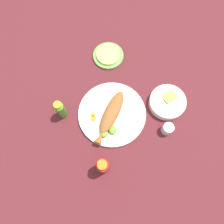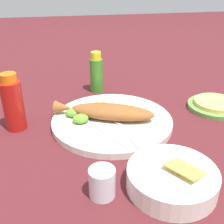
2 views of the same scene
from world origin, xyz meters
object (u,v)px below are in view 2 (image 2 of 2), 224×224
Objects in this scene: fork_near at (127,132)px; main_plate at (112,121)px; hot_sauce_bottle_green at (96,73)px; salt_cup at (102,184)px; fork_far at (109,135)px; guacamole_bowl at (172,178)px; fried_fish at (107,111)px; tortilla_plate at (215,107)px; hot_sauce_bottle_red at (13,104)px.

main_plate is at bearing -177.85° from fork_near.
salt_cup is (-0.06, -0.51, -0.04)m from hot_sauce_bottle_green.
main_plate is at bearing -87.73° from hot_sauce_bottle_green.
fork_near is at bearing -74.54° from main_plate.
fork_far is 0.21m from guacamole_bowl.
salt_cup is at bearing -45.30° from fork_far.
main_plate is 0.03m from fried_fish.
tortilla_plate is at bearing 37.03° from salt_cup.
hot_sauce_bottle_red is at bearing -124.50° from fork_near.
fried_fish reaches higher than fork_far.
fork_far is (-0.01, -0.09, -0.02)m from fried_fish.
fried_fish is at bearing 106.35° from guacamole_bowl.
hot_sauce_bottle_red reaches higher than fried_fish.
hot_sauce_bottle_green is at bearing 110.63° from fried_fish.
tortilla_plate is at bearing -31.06° from hot_sauce_bottle_green.
main_plate is at bearing 133.42° from fork_far.
hot_sauce_bottle_red is 1.11× the size of hot_sauce_bottle_green.
hot_sauce_bottle_green reaches higher than fork_far.
fried_fish reaches higher than tortilla_plate.
fried_fish reaches higher than main_plate.
hot_sauce_bottle_green is (-0.03, 0.33, 0.05)m from fork_near.
hot_sauce_bottle_green is at bearing 148.94° from tortilla_plate.
hot_sauce_bottle_red is 0.95× the size of tortilla_plate.
hot_sauce_bottle_green reaches higher than main_plate.
hot_sauce_bottle_green is at bearing 83.30° from salt_cup.
hot_sauce_bottle_red is at bearing -179.16° from tortilla_plate.
main_plate is at bearing 104.23° from guacamole_bowl.
fork_far is 0.27m from hot_sauce_bottle_red.
hot_sauce_bottle_green reaches higher than fried_fish.
main_plate is 2.04× the size of fork_far.
main_plate is 2.02× the size of tortilla_plate.
main_plate is 1.19× the size of fried_fish.
fried_fish is 0.09m from fork_far.
fork_far reaches higher than main_plate.
hot_sauce_bottle_green is (0.25, 0.22, -0.01)m from hot_sauce_bottle_red.
salt_cup reaches higher than guacamole_bowl.
fork_far is at bearing -105.41° from main_plate.
hot_sauce_bottle_red reaches higher than salt_cup.
hot_sauce_bottle_red reaches higher than hot_sauce_bottle_green.
hot_sauce_bottle_red is 0.87× the size of guacamole_bowl.
guacamole_bowl is at bearing -52.37° from fried_fish.
salt_cup is 0.14m from guacamole_bowl.
guacamole_bowl is 0.41m from tortilla_plate.
guacamole_bowl reaches higher than fork_near.
guacamole_bowl is at bearing -81.30° from hot_sauce_bottle_green.
guacamole_bowl is (0.05, -0.19, 0.01)m from fork_near.
hot_sauce_bottle_green is 0.79× the size of guacamole_bowl.
tortilla_plate is (0.40, 0.30, -0.02)m from salt_cup.
tortilla_plate is (0.34, -0.21, -0.06)m from hot_sauce_bottle_green.
fork_near is 0.21m from salt_cup.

